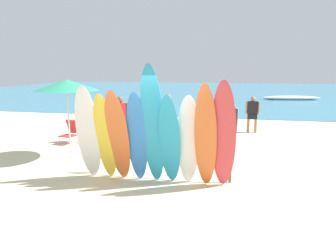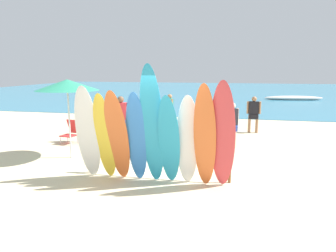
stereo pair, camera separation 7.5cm
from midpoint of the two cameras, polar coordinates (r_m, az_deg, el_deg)
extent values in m
plane|color=beige|center=(21.46, 7.03, 3.26)|extent=(60.00, 60.00, 0.00)
cube|color=teal|center=(36.98, 9.17, 6.21)|extent=(60.00, 40.00, 0.02)
cylinder|color=brown|center=(8.38, -13.74, -6.00)|extent=(0.07, 0.07, 0.66)
cylinder|color=brown|center=(7.59, 10.88, -7.62)|extent=(0.07, 0.07, 0.66)
cylinder|color=brown|center=(7.71, -2.08, -4.59)|extent=(3.59, 0.06, 0.06)
ellipsoid|color=white|center=(7.74, -14.51, -1.20)|extent=(0.61, 0.58, 2.28)
ellipsoid|color=yellow|center=(7.59, -11.56, -1.95)|extent=(0.52, 0.59, 2.11)
ellipsoid|color=orange|center=(7.42, -9.36, -1.86)|extent=(0.62, 0.68, 2.19)
ellipsoid|color=#337AD1|center=(7.32, -5.89, -2.08)|extent=(0.51, 0.56, 2.15)
ellipsoid|color=#289EC6|center=(7.09, -3.06, 0.07)|extent=(0.58, 0.66, 2.76)
ellipsoid|color=#289EC6|center=(7.09, -0.02, -2.62)|extent=(0.51, 0.67, 2.11)
ellipsoid|color=white|center=(7.13, 3.37, -2.60)|extent=(0.55, 0.51, 2.10)
ellipsoid|color=orange|center=(6.89, 6.48, -1.97)|extent=(0.52, 0.69, 2.37)
ellipsoid|color=#D13D42|center=(6.91, 9.67, -1.75)|extent=(0.57, 0.71, 2.43)
cylinder|color=beige|center=(11.38, -1.60, -1.20)|extent=(0.11, 0.11, 0.72)
cylinder|color=beige|center=(11.09, -1.63, -1.51)|extent=(0.11, 0.11, 0.72)
cube|color=#2D4CB2|center=(11.18, -1.62, 0.16)|extent=(0.39, 0.24, 0.17)
cube|color=orange|center=(11.13, -1.63, 1.88)|extent=(0.27, 0.40, 0.56)
sphere|color=beige|center=(11.08, -1.64, 3.84)|extent=(0.20, 0.20, 0.20)
cylinder|color=beige|center=(11.36, -1.61, 2.22)|extent=(0.09, 0.09, 0.50)
cylinder|color=beige|center=(10.89, -1.65, 1.86)|extent=(0.09, 0.09, 0.50)
cylinder|color=#9E704C|center=(13.59, 15.38, 0.36)|extent=(0.11, 0.11, 0.73)
cylinder|color=#9E704C|center=(13.56, 14.11, 0.40)|extent=(0.11, 0.11, 0.73)
cube|color=black|center=(13.52, 14.80, 1.66)|extent=(0.39, 0.24, 0.18)
cube|color=black|center=(13.48, 14.87, 3.10)|extent=(0.39, 0.22, 0.57)
sphere|color=#9E704C|center=(13.43, 14.95, 4.75)|extent=(0.21, 0.21, 0.21)
cylinder|color=#9E704C|center=(13.50, 15.90, 3.20)|extent=(0.09, 0.09, 0.51)
cylinder|color=#9E704C|center=(13.45, 13.85, 3.27)|extent=(0.09, 0.09, 0.51)
cylinder|color=brown|center=(11.43, -7.88, -1.02)|extent=(0.12, 0.12, 0.81)
cylinder|color=brown|center=(11.52, -9.48, -0.97)|extent=(0.12, 0.12, 0.81)
cube|color=#2D4CB2|center=(11.41, -8.73, 0.68)|extent=(0.43, 0.27, 0.19)
cube|color=#DB333D|center=(11.35, -8.78, 2.58)|extent=(0.43, 0.25, 0.63)
sphere|color=brown|center=(11.30, -8.84, 4.74)|extent=(0.23, 0.23, 0.23)
cylinder|color=brown|center=(11.28, -7.48, 2.74)|extent=(0.10, 0.10, 0.56)
cylinder|color=brown|center=(11.43, -10.08, 2.77)|extent=(0.10, 0.10, 0.56)
cylinder|color=#9E704C|center=(14.61, -0.25, 1.41)|extent=(0.11, 0.11, 0.72)
cylinder|color=#9E704C|center=(14.34, 0.20, 1.23)|extent=(0.11, 0.11, 0.72)
cube|color=black|center=(14.43, -0.03, 2.51)|extent=(0.39, 0.24, 0.17)
cube|color=#33A36B|center=(14.39, -0.03, 3.85)|extent=(0.37, 0.42, 0.56)
sphere|color=#9E704C|center=(14.35, -0.03, 5.38)|extent=(0.20, 0.20, 0.20)
cylinder|color=#9E704C|center=(14.60, -0.38, 4.07)|extent=(0.09, 0.09, 0.50)
cylinder|color=#9E704C|center=(14.16, 0.34, 3.87)|extent=(0.09, 0.09, 0.50)
cylinder|color=beige|center=(10.65, 10.46, -2.11)|extent=(0.11, 0.11, 0.75)
cylinder|color=beige|center=(10.87, 11.61, -1.90)|extent=(0.11, 0.11, 0.75)
cube|color=#2D4CB2|center=(10.70, 11.10, -0.36)|extent=(0.40, 0.25, 0.18)
cube|color=black|center=(10.64, 11.16, 1.50)|extent=(0.41, 0.42, 0.58)
sphere|color=beige|center=(10.58, 11.24, 3.63)|extent=(0.21, 0.21, 0.21)
cylinder|color=beige|center=(10.46, 10.22, 1.56)|extent=(0.09, 0.09, 0.52)
cylinder|color=beige|center=(10.81, 12.08, 1.78)|extent=(0.09, 0.09, 0.52)
cylinder|color=#B7B7BC|center=(11.74, -19.11, -2.52)|extent=(0.02, 0.02, 0.28)
cylinder|color=#B7B7BC|center=(11.48, -17.52, -2.71)|extent=(0.02, 0.02, 0.28)
cylinder|color=#B7B7BC|center=(12.02, -17.95, -2.15)|extent=(0.02, 0.02, 0.28)
cylinder|color=#B7B7BC|center=(11.76, -16.36, -2.34)|extent=(0.02, 0.02, 0.28)
cube|color=red|center=(11.72, -17.78, -1.69)|extent=(0.57, 0.53, 0.03)
cube|color=red|center=(11.91, -16.88, -0.11)|extent=(0.53, 0.30, 0.53)
cylinder|color=silver|center=(9.74, -17.66, 0.91)|extent=(0.04, 0.04, 2.25)
cone|color=#2D9370|center=(9.63, -18.01, 7.06)|extent=(1.82, 1.82, 0.32)
ellipsoid|color=silver|center=(28.54, 21.29, 4.75)|extent=(4.86, 1.61, 0.38)
camera|label=1|loc=(0.04, -90.25, -0.05)|focal=33.79mm
camera|label=2|loc=(0.04, 89.75, 0.05)|focal=33.79mm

